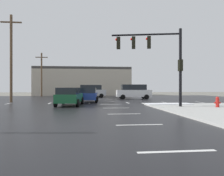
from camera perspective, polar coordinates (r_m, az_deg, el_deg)
The scene contains 13 objects.
ground_plane at distance 23.47m, azimuth -0.86°, elevation -3.84°, with size 120.00×120.00×0.00m, color slate.
road_asphalt at distance 23.47m, azimuth -0.86°, elevation -3.82°, with size 44.00×44.00×0.02m, color black.
snow_strip_curbside at distance 20.65m, azimuth 14.19°, elevation -3.90°, with size 4.00×1.60×0.06m, color white.
lane_markings at distance 22.25m, azimuth 2.57°, elevation -3.99°, with size 36.15×36.15×0.01m.
traffic_signal_mast at distance 18.28m, azimuth 11.41°, elevation 8.67°, with size 5.41×1.43×6.07m.
fire_hydrant at distance 18.62m, azimuth 25.15°, elevation -3.20°, with size 0.48×0.26×0.79m.
strip_building_background at distance 48.62m, azimuth -7.34°, elevation 1.60°, with size 19.58×8.00×5.82m.
suv_white at distance 31.69m, azimuth 5.48°, elevation -0.86°, with size 4.89×2.30×2.03m.
sedan_green at distance 20.01m, azimuth -10.72°, elevation -2.07°, with size 2.37×4.66×1.58m.
suv_silver at distance 36.48m, azimuth -5.44°, elevation -0.75°, with size 4.93×2.42×2.03m.
sedan_blue at distance 24.48m, azimuth -6.01°, elevation -1.68°, with size 2.30×4.64×1.58m.
utility_pole_far at distance 26.87m, azimuth -24.19°, elevation 7.25°, with size 2.20×0.28×9.50m.
utility_pole_distant at distance 43.44m, azimuth -17.42°, elevation 3.50°, with size 2.20×0.28×8.02m.
Camera 1 is at (-2.19, -23.31, 1.59)m, focal length 36.09 mm.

